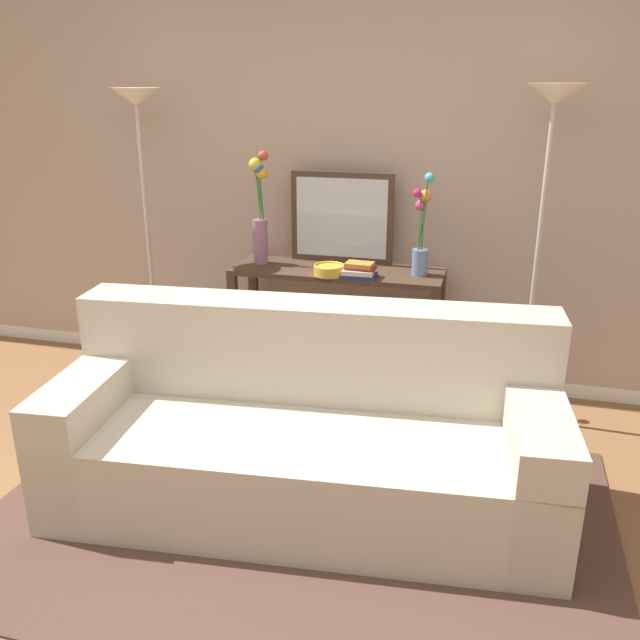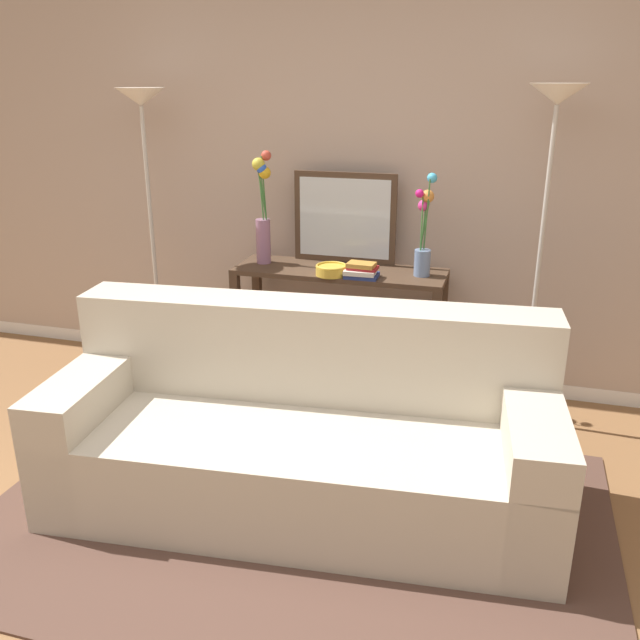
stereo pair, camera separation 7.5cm
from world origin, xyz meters
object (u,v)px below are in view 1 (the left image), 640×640
Objects in this scene: couch at (306,438)px; book_row_under_console at (286,377)px; vase_short_flowers at (422,234)px; vase_tall_flowers at (260,214)px; fruit_bowl at (330,270)px; book_stack at (359,271)px; wall_mirror at (342,218)px; floor_lamp_right at (547,165)px; floor_lamp_left at (141,157)px; console_table at (337,308)px.

book_row_under_console is at bearing 112.02° from couch.
vase_short_flowers reaches higher than couch.
vase_short_flowers is at bearing 0.21° from vase_tall_flowers.
book_stack reaches higher than fruit_bowl.
wall_mirror reaches higher than book_stack.
vase_tall_flowers is at bearing 163.33° from fruit_bowl.
book_stack is (0.18, -0.30, -0.23)m from wall_mirror.
wall_mirror is at bearing 90.38° from fruit_bowl.
vase_tall_flowers is 1.16× the size of vase_short_flowers.
book_row_under_console is at bearing -151.88° from wall_mirror.
floor_lamp_right is 1.20m from wall_mirror.
fruit_bowl is at bearing 177.50° from book_stack.
vase_tall_flowers is at bearing 176.92° from book_row_under_console.
vase_tall_flowers reaches higher than couch.
wall_mirror is (1.15, 0.25, -0.35)m from floor_lamp_left.
floor_lamp_right is 1.97m from book_row_under_console.
fruit_bowl is (-0.49, -0.14, -0.20)m from vase_short_flowers.
floor_lamp_right is 10.10× the size of fruit_bowl.
floor_lamp_left is at bearing 177.54° from fruit_bowl.
vase_short_flowers is at bearing 73.50° from couch.
floor_lamp_right is 1.60m from vase_tall_flowers.
book_stack is (0.03, 1.01, 0.51)m from couch.
floor_lamp_left reaches higher than console_table.
book_stack reaches higher than console_table.
console_table is 0.53m from wall_mirror.
floor_lamp_right is at bearing 0.00° from floor_lamp_left.
fruit_bowl is at bearing -177.45° from floor_lamp_right.
book_stack is (-0.32, -0.15, -0.19)m from vase_short_flowers.
book_stack is (0.16, -0.14, 0.28)m from console_table.
couch is 1.14m from fruit_bowl.
console_table is at bearing 3.92° from floor_lamp_left.
console_table is 0.72m from vase_tall_flowers.
floor_lamp_left is 1.29m from fruit_bowl.
couch is at bearing -106.50° from vase_short_flowers.
console_table reaches higher than book_row_under_console.
floor_lamp_left is 1.58m from book_row_under_console.
couch is 12.04× the size of book_stack.
vase_short_flowers is (1.64, 0.09, -0.38)m from floor_lamp_left.
vase_tall_flowers is (-0.47, 0.01, 0.54)m from console_table.
couch is at bearing -83.33° from console_table.
floor_lamp_left is at bearing 177.53° from book_stack.
vase_tall_flowers reaches higher than wall_mirror.
floor_lamp_right reaches higher than console_table.
console_table is 0.68× the size of floor_lamp_right.
wall_mirror is 0.48m from vase_tall_flowers.
floor_lamp_right reaches higher than vase_tall_flowers.
floor_lamp_left is (-1.16, -0.08, 0.86)m from console_table.
vase_tall_flowers is (-1.57, 0.09, -0.34)m from floor_lamp_right.
floor_lamp_left is 0.98× the size of floor_lamp_right.
book_row_under_console is at bearing 157.69° from fruit_bowl.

